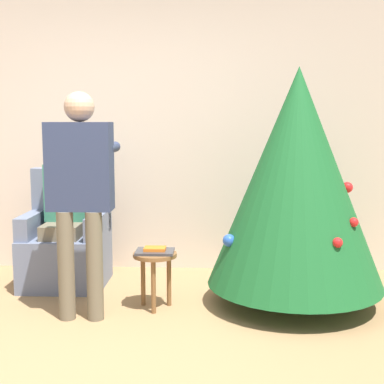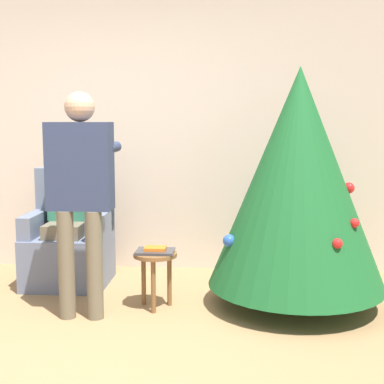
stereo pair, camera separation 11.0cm
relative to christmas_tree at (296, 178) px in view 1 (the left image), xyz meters
The scene contains 9 objects.
ground_plane 2.04m from the christmas_tree, 136.63° to the right, with size 14.00×14.00×0.00m, color #99754C.
wall_back 1.68m from the christmas_tree, 141.86° to the left, with size 8.00×0.06×2.70m.
christmas_tree is the anchor object (origin of this frame).
armchair 2.09m from the christmas_tree, 167.28° to the left, with size 0.70×0.64×1.01m.
person_seated 2.00m from the christmas_tree, 168.08° to the left, with size 0.36×0.46×1.26m.
person_standing 1.64m from the christmas_tree, 167.43° to the right, with size 0.47×0.57×1.65m.
side_stool 1.28m from the christmas_tree, behind, with size 0.34×0.34×0.44m.
laptop 1.23m from the christmas_tree, behind, with size 0.29×0.22×0.02m.
book 1.22m from the christmas_tree, behind, with size 0.16×0.12×0.02m.
Camera 1 is at (0.65, -2.91, 1.45)m, focal length 50.00 mm.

